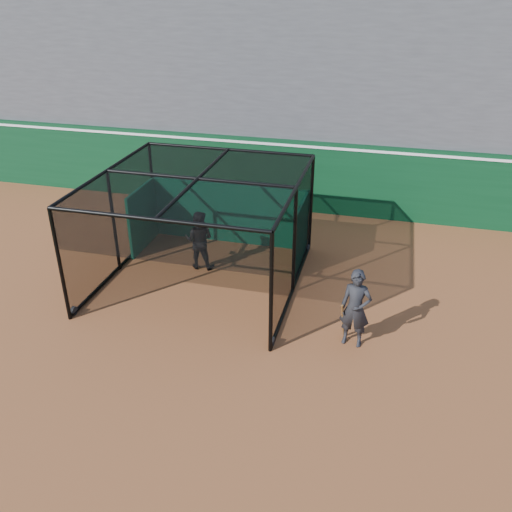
# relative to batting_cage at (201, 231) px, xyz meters

# --- Properties ---
(ground) EXTENTS (120.00, 120.00, 0.00)m
(ground) POSITION_rel_batting_cage_xyz_m (1.13, -2.88, -1.46)
(ground) COLOR brown
(ground) RESTS_ON ground
(outfield_wall) EXTENTS (50.00, 0.50, 2.50)m
(outfield_wall) POSITION_rel_batting_cage_xyz_m (1.13, 5.62, -0.17)
(outfield_wall) COLOR #0A371A
(outfield_wall) RESTS_ON ground
(grandstand) EXTENTS (50.00, 7.85, 8.95)m
(grandstand) POSITION_rel_batting_cage_xyz_m (1.13, 9.39, 3.02)
(grandstand) COLOR #4C4C4F
(grandstand) RESTS_ON ground
(batting_cage) EXTENTS (5.10, 5.30, 2.92)m
(batting_cage) POSITION_rel_batting_cage_xyz_m (0.00, 0.00, 0.00)
(batting_cage) COLOR black
(batting_cage) RESTS_ON ground
(batter) EXTENTS (0.87, 0.70, 1.70)m
(batter) POSITION_rel_batting_cage_xyz_m (-0.31, 0.67, -0.60)
(batter) COLOR black
(batter) RESTS_ON ground
(on_deck_player) EXTENTS (0.72, 0.52, 1.87)m
(on_deck_player) POSITION_rel_batting_cage_xyz_m (4.25, -1.89, -0.52)
(on_deck_player) COLOR black
(on_deck_player) RESTS_ON ground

